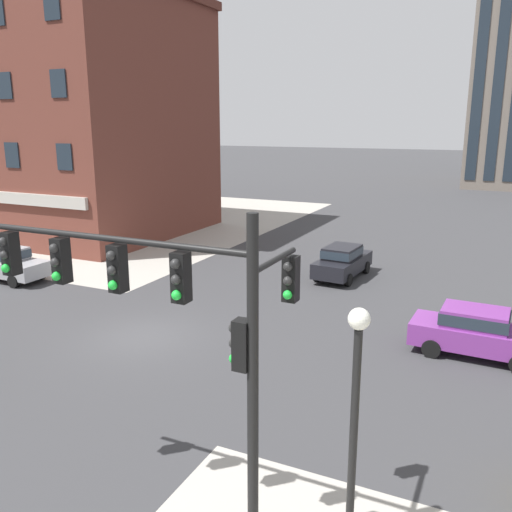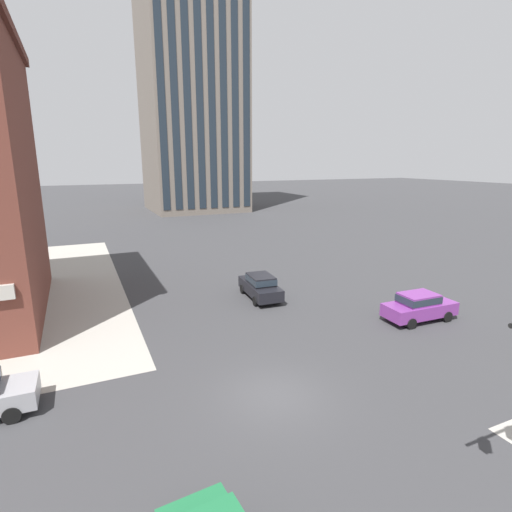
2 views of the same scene
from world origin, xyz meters
TOP-DOWN VIEW (x-y plane):
  - ground_plane at (0.00, 0.00)m, footprint 320.00×320.00m
  - car_main_northbound_far at (11.39, 3.50)m, footprint 4.46×2.01m
  - car_main_southbound_far at (4.45, 10.96)m, footprint 2.14×4.52m
  - residential_tower_skyline_right at (14.65, 63.19)m, footprint 17.05×17.53m

SIDE VIEW (x-z plane):
  - ground_plane at x=0.00m, z-range 0.00..0.00m
  - car_main_northbound_far at x=11.39m, z-range 0.08..1.76m
  - car_main_southbound_far at x=4.45m, z-range 0.08..1.76m
  - residential_tower_skyline_right at x=14.65m, z-range 0.02..59.66m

